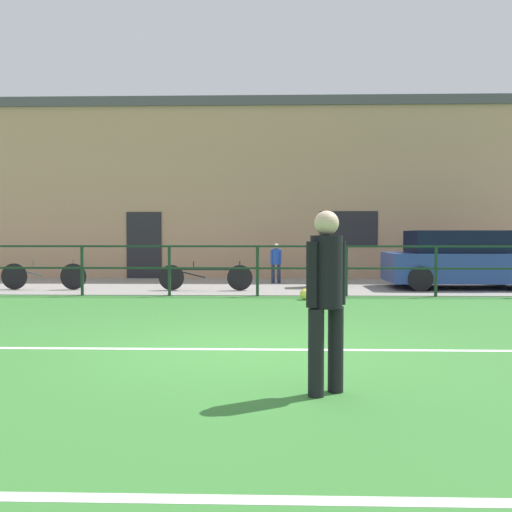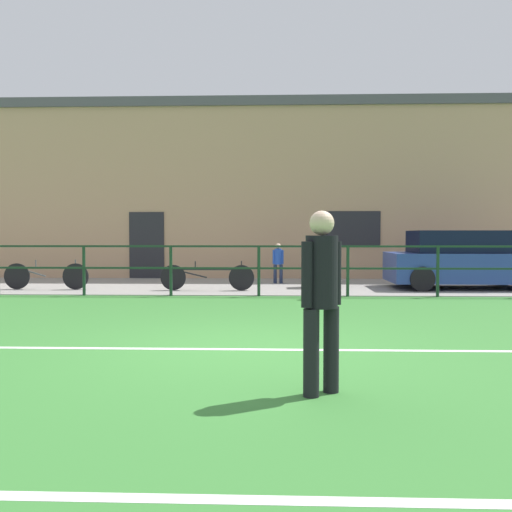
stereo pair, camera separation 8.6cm
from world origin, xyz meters
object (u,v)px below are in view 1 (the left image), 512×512
parked_car_red (461,261)px  trash_bin_0 (323,266)px  bicycle_parked_0 (205,277)px  player_goalkeeper (326,290)px  soccer_ball_match (305,294)px  bicycle_parked_1 (44,276)px  spectator_child (276,261)px

parked_car_red → trash_bin_0: 3.53m
bicycle_parked_0 → player_goalkeeper: bearing=-76.8°
player_goalkeeper → soccer_ball_match: bearing=48.9°
bicycle_parked_0 → bicycle_parked_1: bearing=178.5°
spectator_child → parked_car_red: bearing=163.4°
soccer_ball_match → bicycle_parked_1: size_ratio=0.11×
soccer_ball_match → trash_bin_0: bearing=77.6°
spectator_child → bicycle_parked_1: size_ratio=0.52×
player_goalkeeper → bicycle_parked_1: size_ratio=0.75×
soccer_ball_match → bicycle_parked_0: 2.96m
spectator_child → bicycle_parked_0: 2.76m
player_goalkeeper → bicycle_parked_1: 11.04m
player_goalkeeper → spectator_child: 11.14m
soccer_ball_match → parked_car_red: parked_car_red is taller
parked_car_red → bicycle_parked_0: bearing=-172.7°
player_goalkeeper → trash_bin_0: player_goalkeeper is taller
soccer_ball_match → bicycle_parked_1: 6.69m
soccer_ball_match → parked_car_red: bearing=32.3°
spectator_child → trash_bin_0: size_ratio=1.03×
parked_car_red → bicycle_parked_0: parked_car_red is taller
soccer_ball_match → bicycle_parked_0: size_ratio=0.10×
bicycle_parked_0 → bicycle_parked_1: bicycle_parked_1 is taller
parked_car_red → trash_bin_0: parked_car_red is taller
player_goalkeeper → soccer_ball_match: player_goalkeeper is taller
player_goalkeeper → bicycle_parked_0: 9.29m
player_goalkeeper → spectator_child: (-0.36, 11.14, -0.25)m
soccer_ball_match → spectator_child: size_ratio=0.21×
player_goalkeeper → trash_bin_0: bearing=46.0°
bicycle_parked_1 → soccer_ball_match: bearing=-16.4°
bicycle_parked_0 → trash_bin_0: bearing=18.4°
trash_bin_0 → parked_car_red: bearing=-2.5°
player_goalkeeper → spectator_child: bearing=52.7°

